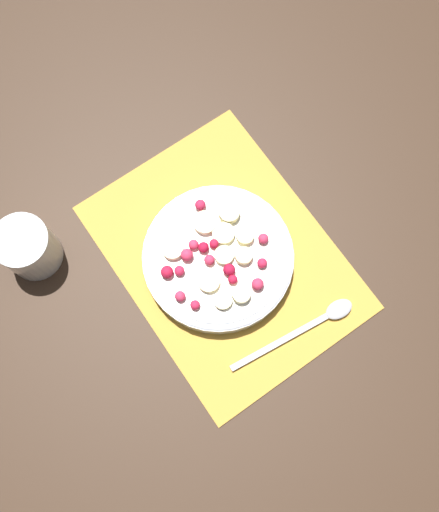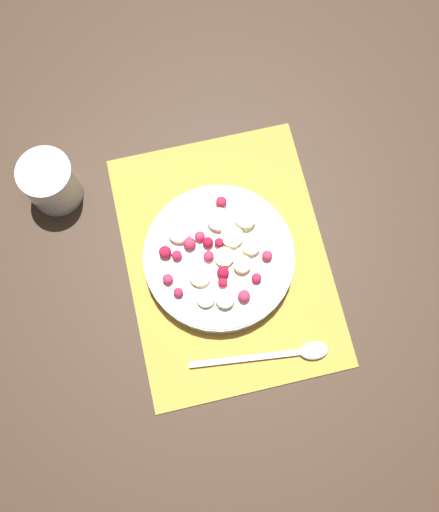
% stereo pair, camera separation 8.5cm
% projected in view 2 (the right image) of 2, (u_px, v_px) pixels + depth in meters
% --- Properties ---
extents(ground_plane, '(3.00, 3.00, 0.00)m').
position_uv_depth(ground_plane, '(227.00, 259.00, 0.89)').
color(ground_plane, '#382619').
extents(placemat, '(0.41, 0.31, 0.01)m').
position_uv_depth(placemat, '(227.00, 259.00, 0.89)').
color(placemat, gold).
rests_on(placemat, ground_plane).
extents(fruit_bowl, '(0.23, 0.23, 0.05)m').
position_uv_depth(fruit_bowl, '(219.00, 259.00, 0.87)').
color(fruit_bowl, silver).
rests_on(fruit_bowl, placemat).
extents(spoon, '(0.04, 0.21, 0.01)m').
position_uv_depth(spoon, '(287.00, 354.00, 0.84)').
color(spoon, '#B2B2B7').
rests_on(spoon, placemat).
extents(drinking_glass, '(0.08, 0.08, 0.08)m').
position_uv_depth(drinking_glass, '(51.00, 182.00, 0.88)').
color(drinking_glass, white).
rests_on(drinking_glass, ground_plane).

